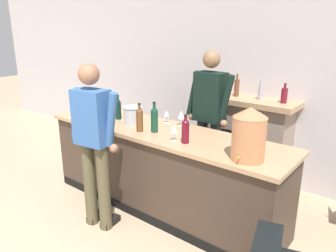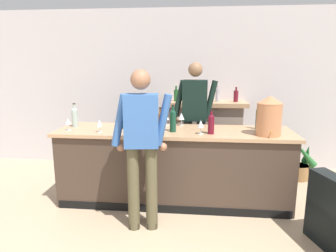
% 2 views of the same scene
% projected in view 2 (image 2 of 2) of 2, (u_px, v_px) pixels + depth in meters
% --- Properties ---
extents(wall_back_panel, '(12.00, 0.07, 2.75)m').
position_uv_depth(wall_back_panel, '(176.00, 90.00, 5.30)').
color(wall_back_panel, silver).
rests_on(wall_back_panel, ground_plane).
extents(bar_counter, '(3.05, 0.79, 0.99)m').
position_uv_depth(bar_counter, '(174.00, 166.00, 3.99)').
color(bar_counter, '#413127').
rests_on(bar_counter, ground_plane).
extents(fireplace_stone, '(1.36, 0.52, 1.51)m').
position_uv_depth(fireplace_stone, '(205.00, 135.00, 5.15)').
color(fireplace_stone, gray).
rests_on(fireplace_stone, ground_plane).
extents(potted_plant_corner, '(0.44, 0.41, 0.68)m').
position_uv_depth(potted_plant_corner, '(299.00, 164.00, 4.79)').
color(potted_plant_corner, olive).
rests_on(potted_plant_corner, ground_plane).
extents(person_customer, '(0.65, 0.34, 1.78)m').
position_uv_depth(person_customer, '(142.00, 144.00, 3.21)').
color(person_customer, brown).
rests_on(person_customer, ground_plane).
extents(person_bartender, '(0.66, 0.31, 1.85)m').
position_uv_depth(person_bartender, '(195.00, 118.00, 4.45)').
color(person_bartender, '#313B41').
rests_on(person_bartender, ground_plane).
extents(copper_dispenser, '(0.30, 0.34, 0.48)m').
position_uv_depth(copper_dispenser, '(269.00, 116.00, 3.55)').
color(copper_dispenser, '#C0794F').
rests_on(copper_dispenser, bar_counter).
extents(ice_bucket_steel, '(0.23, 0.23, 0.21)m').
position_uv_depth(ice_bucket_steel, '(142.00, 122.00, 3.89)').
color(ice_bucket_steel, silver).
rests_on(ice_bucket_steel, bar_counter).
extents(wine_bottle_port_short, '(0.08, 0.08, 0.34)m').
position_uv_depth(wine_bottle_port_short, '(173.00, 120.00, 3.75)').
color(wine_bottle_port_short, '#14402C').
rests_on(wine_bottle_port_short, bar_counter).
extents(wine_bottle_rose_blush, '(0.08, 0.08, 0.30)m').
position_uv_depth(wine_bottle_rose_blush, '(211.00, 123.00, 3.64)').
color(wine_bottle_rose_blush, '#5D0F1E').
rests_on(wine_bottle_rose_blush, bar_counter).
extents(wine_bottle_merlot_tall, '(0.07, 0.07, 0.35)m').
position_uv_depth(wine_bottle_merlot_tall, '(258.00, 118.00, 3.89)').
color(wine_bottle_merlot_tall, '#0F4017').
rests_on(wine_bottle_merlot_tall, bar_counter).
extents(wine_bottle_chardonnay_pale, '(0.07, 0.07, 0.31)m').
position_uv_depth(wine_bottle_chardonnay_pale, '(121.00, 118.00, 3.93)').
color(wine_bottle_chardonnay_pale, '#0C2C24').
rests_on(wine_bottle_chardonnay_pale, bar_counter).
extents(wine_bottle_riesling_slim, '(0.08, 0.08, 0.32)m').
position_uv_depth(wine_bottle_riesling_slim, '(75.00, 116.00, 4.03)').
color(wine_bottle_riesling_slim, '#9EB4AB').
rests_on(wine_bottle_riesling_slim, bar_counter).
extents(wine_bottle_burgundy_dark, '(0.08, 0.08, 0.32)m').
position_uv_depth(wine_bottle_burgundy_dark, '(161.00, 122.00, 3.69)').
color(wine_bottle_burgundy_dark, brown).
rests_on(wine_bottle_burgundy_dark, bar_counter).
extents(wine_glass_by_dispenser, '(0.08, 0.08, 0.17)m').
position_uv_depth(wine_glass_by_dispenser, '(201.00, 124.00, 3.64)').
color(wine_glass_by_dispenser, silver).
rests_on(wine_glass_by_dispenser, bar_counter).
extents(wine_glass_front_right, '(0.07, 0.07, 0.16)m').
position_uv_depth(wine_glass_front_right, '(167.00, 118.00, 4.12)').
color(wine_glass_front_right, silver).
rests_on(wine_glass_front_right, bar_counter).
extents(wine_glass_front_left, '(0.09, 0.09, 0.18)m').
position_uv_depth(wine_glass_front_left, '(181.00, 116.00, 4.12)').
color(wine_glass_front_left, silver).
rests_on(wine_glass_front_left, bar_counter).
extents(wine_glass_mid_counter, '(0.08, 0.08, 0.16)m').
position_uv_depth(wine_glass_mid_counter, '(68.00, 122.00, 3.83)').
color(wine_glass_mid_counter, silver).
rests_on(wine_glass_mid_counter, bar_counter).
extents(wine_glass_near_bucket, '(0.07, 0.07, 0.16)m').
position_uv_depth(wine_glass_near_bucket, '(99.00, 123.00, 3.73)').
color(wine_glass_near_bucket, silver).
rests_on(wine_glass_near_bucket, bar_counter).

